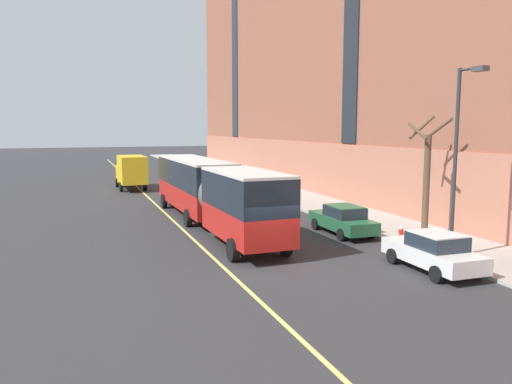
{
  "coord_description": "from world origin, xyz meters",
  "views": [
    {
      "loc": [
        -7.49,
        -18.53,
        5.68
      ],
      "look_at": [
        2.69,
        9.38,
        1.8
      ],
      "focal_mm": 35.0,
      "sensor_mm": 36.0,
      "label": 1
    }
  ],
  "objects_px": {
    "street_tree_mid_block": "(426,176)",
    "street_lamp": "(460,146)",
    "fire_hydrant": "(401,234)",
    "parked_car_red_6": "(231,182)",
    "parked_car_green_0": "(343,220)",
    "box_truck": "(131,171)",
    "parked_car_darkgray_3": "(263,193)",
    "parked_car_white_5": "(433,252)",
    "city_bus": "(210,190)",
    "parked_car_red_4": "(214,176)"
  },
  "relations": [
    {
      "from": "parked_car_darkgray_3",
      "to": "fire_hydrant",
      "type": "xyz_separation_m",
      "value": [
        1.65,
        -14.56,
        -0.29
      ]
    },
    {
      "from": "parked_car_darkgray_3",
      "to": "street_tree_mid_block",
      "type": "bearing_deg",
      "value": -74.87
    },
    {
      "from": "street_tree_mid_block",
      "to": "street_lamp",
      "type": "bearing_deg",
      "value": -114.03
    },
    {
      "from": "parked_car_white_5",
      "to": "fire_hydrant",
      "type": "height_order",
      "value": "parked_car_white_5"
    },
    {
      "from": "parked_car_white_5",
      "to": "box_truck",
      "type": "distance_m",
      "value": 31.88
    },
    {
      "from": "city_bus",
      "to": "box_truck",
      "type": "relative_size",
      "value": 2.86
    },
    {
      "from": "box_truck",
      "to": "parked_car_white_5",
      "type": "bearing_deg",
      "value": -74.76
    },
    {
      "from": "parked_car_red_4",
      "to": "fire_hydrant",
      "type": "bearing_deg",
      "value": -86.82
    },
    {
      "from": "parked_car_white_5",
      "to": "fire_hydrant",
      "type": "xyz_separation_m",
      "value": [
        1.65,
        4.33,
        -0.29
      ]
    },
    {
      "from": "box_truck",
      "to": "fire_hydrant",
      "type": "xyz_separation_m",
      "value": [
        10.02,
        -26.42,
        -1.25
      ]
    },
    {
      "from": "parked_car_darkgray_3",
      "to": "city_bus",
      "type": "bearing_deg",
      "value": -130.31
    },
    {
      "from": "parked_car_red_6",
      "to": "parked_car_green_0",
      "type": "bearing_deg",
      "value": -89.41
    },
    {
      "from": "street_lamp",
      "to": "parked_car_darkgray_3",
      "type": "bearing_deg",
      "value": 95.52
    },
    {
      "from": "parked_car_darkgray_3",
      "to": "parked_car_red_4",
      "type": "bearing_deg",
      "value": 89.82
    },
    {
      "from": "parked_car_red_6",
      "to": "fire_hydrant",
      "type": "bearing_deg",
      "value": -85.51
    },
    {
      "from": "parked_car_green_0",
      "to": "street_tree_mid_block",
      "type": "bearing_deg",
      "value": -29.83
    },
    {
      "from": "city_bus",
      "to": "parked_car_green_0",
      "type": "distance_m",
      "value": 7.72
    },
    {
      "from": "box_truck",
      "to": "street_lamp",
      "type": "xyz_separation_m",
      "value": [
        10.12,
        -29.95,
        3.18
      ]
    },
    {
      "from": "parked_car_green_0",
      "to": "parked_car_darkgray_3",
      "type": "xyz_separation_m",
      "value": [
        -0.09,
        11.63,
        -0.0
      ]
    },
    {
      "from": "street_tree_mid_block",
      "to": "fire_hydrant",
      "type": "distance_m",
      "value": 3.51
    },
    {
      "from": "parked_car_green_0",
      "to": "parked_car_darkgray_3",
      "type": "bearing_deg",
      "value": 90.44
    },
    {
      "from": "parked_car_red_4",
      "to": "parked_car_white_5",
      "type": "distance_m",
      "value": 33.17
    },
    {
      "from": "street_lamp",
      "to": "parked_car_white_5",
      "type": "bearing_deg",
      "value": -155.32
    },
    {
      "from": "parked_car_darkgray_3",
      "to": "street_tree_mid_block",
      "type": "relative_size",
      "value": 0.71
    },
    {
      "from": "parked_car_darkgray_3",
      "to": "box_truck",
      "type": "distance_m",
      "value": 14.55
    },
    {
      "from": "parked_car_white_5",
      "to": "street_tree_mid_block",
      "type": "bearing_deg",
      "value": 54.5
    },
    {
      "from": "parked_car_red_6",
      "to": "street_lamp",
      "type": "xyz_separation_m",
      "value": [
        1.86,
        -25.91,
        4.13
      ]
    },
    {
      "from": "city_bus",
      "to": "street_tree_mid_block",
      "type": "relative_size",
      "value": 2.99
    },
    {
      "from": "parked_car_red_4",
      "to": "parked_car_green_0",
      "type": "bearing_deg",
      "value": -89.9
    },
    {
      "from": "parked_car_red_4",
      "to": "city_bus",
      "type": "bearing_deg",
      "value": -105.79
    },
    {
      "from": "parked_car_green_0",
      "to": "parked_car_red_4",
      "type": "bearing_deg",
      "value": 90.1
    },
    {
      "from": "parked_car_darkgray_3",
      "to": "parked_car_red_6",
      "type": "xyz_separation_m",
      "value": [
        -0.11,
        7.83,
        0.0
      ]
    },
    {
      "from": "parked_car_white_5",
      "to": "street_lamp",
      "type": "height_order",
      "value": "street_lamp"
    },
    {
      "from": "city_bus",
      "to": "parked_car_darkgray_3",
      "type": "bearing_deg",
      "value": 49.69
    },
    {
      "from": "parked_car_darkgray_3",
      "to": "parked_car_green_0",
      "type": "bearing_deg",
      "value": -89.56
    },
    {
      "from": "box_truck",
      "to": "street_lamp",
      "type": "height_order",
      "value": "street_lamp"
    },
    {
      "from": "parked_car_green_0",
      "to": "parked_car_darkgray_3",
      "type": "height_order",
      "value": "same"
    },
    {
      "from": "parked_car_darkgray_3",
      "to": "box_truck",
      "type": "xyz_separation_m",
      "value": [
        -8.38,
        11.86,
        0.96
      ]
    },
    {
      "from": "parked_car_red_6",
      "to": "box_truck",
      "type": "distance_m",
      "value": 9.25
    },
    {
      "from": "parked_car_red_4",
      "to": "fire_hydrant",
      "type": "height_order",
      "value": "parked_car_red_4"
    },
    {
      "from": "parked_car_green_0",
      "to": "parked_car_darkgray_3",
      "type": "relative_size",
      "value": 1.1
    },
    {
      "from": "parked_car_darkgray_3",
      "to": "fire_hydrant",
      "type": "bearing_deg",
      "value": -83.54
    },
    {
      "from": "parked_car_red_6",
      "to": "box_truck",
      "type": "relative_size",
      "value": 0.71
    },
    {
      "from": "parked_car_red_4",
      "to": "parked_car_white_5",
      "type": "height_order",
      "value": "same"
    },
    {
      "from": "parked_car_white_5",
      "to": "box_truck",
      "type": "bearing_deg",
      "value": 105.24
    },
    {
      "from": "city_bus",
      "to": "box_truck",
      "type": "height_order",
      "value": "city_bus"
    },
    {
      "from": "parked_car_red_6",
      "to": "parked_car_white_5",
      "type": "bearing_deg",
      "value": -89.76
    },
    {
      "from": "parked_car_white_5",
      "to": "box_truck",
      "type": "relative_size",
      "value": 0.7
    },
    {
      "from": "parked_car_darkgray_3",
      "to": "parked_car_white_5",
      "type": "relative_size",
      "value": 0.98
    },
    {
      "from": "parked_car_red_6",
      "to": "box_truck",
      "type": "bearing_deg",
      "value": 154.0
    }
  ]
}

